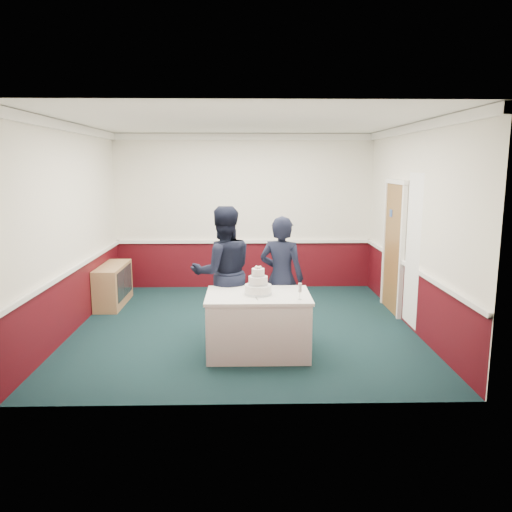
{
  "coord_description": "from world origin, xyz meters",
  "views": [
    {
      "loc": [
        0.01,
        -7.23,
        2.4
      ],
      "look_at": [
        0.18,
        -0.1,
        1.1
      ],
      "focal_mm": 35.0,
      "sensor_mm": 36.0,
      "label": 1
    }
  ],
  "objects_px": {
    "sideboard": "(113,285)",
    "person_man": "(223,273)",
    "person_woman": "(281,278)",
    "cake_knife": "(256,298)",
    "champagne_flute": "(300,289)",
    "cake_table": "(258,323)",
    "wedding_cake": "(258,286)"
  },
  "relations": [
    {
      "from": "sideboard",
      "to": "person_woman",
      "type": "relative_size",
      "value": 0.7
    },
    {
      "from": "sideboard",
      "to": "cake_table",
      "type": "distance_m",
      "value": 3.4
    },
    {
      "from": "cake_table",
      "to": "cake_knife",
      "type": "xyz_separation_m",
      "value": [
        -0.03,
        -0.2,
        0.39
      ]
    },
    {
      "from": "cake_table",
      "to": "champagne_flute",
      "type": "xyz_separation_m",
      "value": [
        0.5,
        -0.28,
        0.53
      ]
    },
    {
      "from": "champagne_flute",
      "to": "person_man",
      "type": "bearing_deg",
      "value": 135.82
    },
    {
      "from": "cake_knife",
      "to": "champagne_flute",
      "type": "relative_size",
      "value": 1.07
    },
    {
      "from": "wedding_cake",
      "to": "person_man",
      "type": "height_order",
      "value": "person_man"
    },
    {
      "from": "cake_knife",
      "to": "wedding_cake",
      "type": "bearing_deg",
      "value": 71.79
    },
    {
      "from": "person_woman",
      "to": "sideboard",
      "type": "bearing_deg",
      "value": -10.2
    },
    {
      "from": "wedding_cake",
      "to": "cake_knife",
      "type": "height_order",
      "value": "wedding_cake"
    },
    {
      "from": "person_woman",
      "to": "person_man",
      "type": "bearing_deg",
      "value": 17.6
    },
    {
      "from": "cake_knife",
      "to": "person_man",
      "type": "distance_m",
      "value": 0.98
    },
    {
      "from": "person_woman",
      "to": "champagne_flute",
      "type": "bearing_deg",
      "value": 121.83
    },
    {
      "from": "person_man",
      "to": "champagne_flute",
      "type": "bearing_deg",
      "value": 121.65
    },
    {
      "from": "sideboard",
      "to": "person_man",
      "type": "distance_m",
      "value": 2.67
    },
    {
      "from": "champagne_flute",
      "to": "person_woman",
      "type": "relative_size",
      "value": 0.12
    },
    {
      "from": "person_man",
      "to": "person_woman",
      "type": "height_order",
      "value": "person_man"
    },
    {
      "from": "cake_knife",
      "to": "champagne_flute",
      "type": "distance_m",
      "value": 0.55
    },
    {
      "from": "cake_knife",
      "to": "person_man",
      "type": "height_order",
      "value": "person_man"
    },
    {
      "from": "sideboard",
      "to": "person_man",
      "type": "relative_size",
      "value": 0.65
    },
    {
      "from": "champagne_flute",
      "to": "person_woman",
      "type": "bearing_deg",
      "value": 100.15
    },
    {
      "from": "champagne_flute",
      "to": "wedding_cake",
      "type": "bearing_deg",
      "value": 150.75
    },
    {
      "from": "cake_table",
      "to": "person_woman",
      "type": "height_order",
      "value": "person_woman"
    },
    {
      "from": "cake_knife",
      "to": "person_man",
      "type": "bearing_deg",
      "value": 107.33
    },
    {
      "from": "cake_table",
      "to": "cake_knife",
      "type": "height_order",
      "value": "cake_knife"
    },
    {
      "from": "wedding_cake",
      "to": "champagne_flute",
      "type": "distance_m",
      "value": 0.57
    },
    {
      "from": "person_woman",
      "to": "cake_knife",
      "type": "bearing_deg",
      "value": 86.87
    },
    {
      "from": "wedding_cake",
      "to": "cake_knife",
      "type": "bearing_deg",
      "value": -98.53
    },
    {
      "from": "wedding_cake",
      "to": "champagne_flute",
      "type": "bearing_deg",
      "value": -29.25
    },
    {
      "from": "cake_table",
      "to": "cake_knife",
      "type": "bearing_deg",
      "value": -98.53
    },
    {
      "from": "person_man",
      "to": "sideboard",
      "type": "bearing_deg",
      "value": -54.42
    },
    {
      "from": "cake_table",
      "to": "person_man",
      "type": "xyz_separation_m",
      "value": [
        -0.47,
        0.66,
        0.53
      ]
    }
  ]
}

